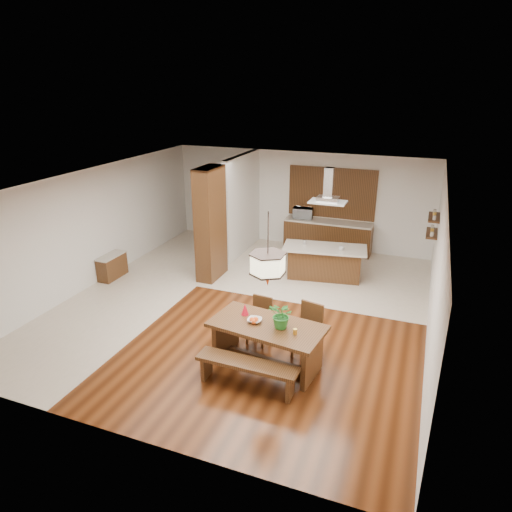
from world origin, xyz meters
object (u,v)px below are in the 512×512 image
at_px(dining_bench, 247,374).
at_px(foliage_plant, 282,315).
at_px(microwave, 303,213).
at_px(fruit_bowl, 255,320).
at_px(dining_table, 267,335).
at_px(dining_chair_left, 259,321).
at_px(dining_chair_right, 306,332).
at_px(pendant_lantern, 268,250).
at_px(hallway_console, 112,266).
at_px(range_hood, 329,185).
at_px(kitchen_island, 324,262).
at_px(island_cup, 341,248).

distance_m(dining_bench, foliage_plant, 1.16).
bearing_deg(microwave, dining_bench, -92.44).
relative_size(fruit_bowl, microwave, 0.43).
height_order(dining_table, dining_chair_left, dining_chair_left).
bearing_deg(dining_chair_right, pendant_lantern, -124.60).
distance_m(hallway_console, dining_bench, 5.84).
bearing_deg(dining_chair_right, range_hood, 110.22).
height_order(pendant_lantern, kitchen_island, pendant_lantern).
height_order(dining_bench, fruit_bowl, fruit_bowl).
distance_m(pendant_lantern, fruit_bowl, 1.40).
height_order(fruit_bowl, kitchen_island, fruit_bowl).
bearing_deg(dining_bench, range_hood, 88.15).
relative_size(dining_bench, range_hood, 1.94).
distance_m(dining_chair_right, foliage_plant, 0.86).
bearing_deg(dining_chair_right, dining_chair_left, -175.31).
bearing_deg(foliage_plant, island_cup, 87.00).
relative_size(dining_table, dining_chair_left, 2.28).
bearing_deg(kitchen_island, range_hood, 81.05).
bearing_deg(pendant_lantern, dining_chair_left, 121.68).
relative_size(foliage_plant, fruit_bowl, 1.95).
bearing_deg(island_cup, range_hood, 165.92).
xyz_separation_m(kitchen_island, microwave, (-1.18, 2.05, 0.66)).
height_order(dining_chair_right, pendant_lantern, pendant_lantern).
xyz_separation_m(kitchen_island, range_hood, (-0.00, 0.00, 2.02)).
height_order(dining_table, island_cup, island_cup).
xyz_separation_m(fruit_bowl, range_hood, (0.31, 4.24, 1.59)).
bearing_deg(dining_chair_left, foliage_plant, -39.66).
distance_m(dining_table, foliage_plant, 0.55).
bearing_deg(dining_chair_right, foliage_plant, -105.94).
distance_m(dining_bench, island_cup, 4.94).
bearing_deg(dining_chair_left, fruit_bowl, -69.86).
height_order(kitchen_island, island_cup, island_cup).
distance_m(dining_bench, microwave, 7.14).
height_order(dining_table, microwave, microwave).
height_order(dining_chair_left, fruit_bowl, dining_chair_left).
distance_m(kitchen_island, range_hood, 2.02).
bearing_deg(fruit_bowl, kitchen_island, 85.88).
xyz_separation_m(dining_table, pendant_lantern, (0.00, 0.00, 1.63)).
relative_size(hallway_console, foliage_plant, 1.79).
relative_size(hallway_console, range_hood, 0.98).
relative_size(dining_bench, fruit_bowl, 6.93).
distance_m(pendant_lantern, foliage_plant, 1.19).
height_order(foliage_plant, kitchen_island, foliage_plant).
xyz_separation_m(fruit_bowl, kitchen_island, (0.31, 4.24, -0.42)).
distance_m(dining_chair_left, microwave, 5.70).
bearing_deg(dining_bench, dining_chair_left, 102.95).
relative_size(dining_table, foliage_plant, 4.33).
bearing_deg(hallway_console, foliage_plant, -22.98).
relative_size(kitchen_island, microwave, 3.81).
distance_m(foliage_plant, microwave, 6.47).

